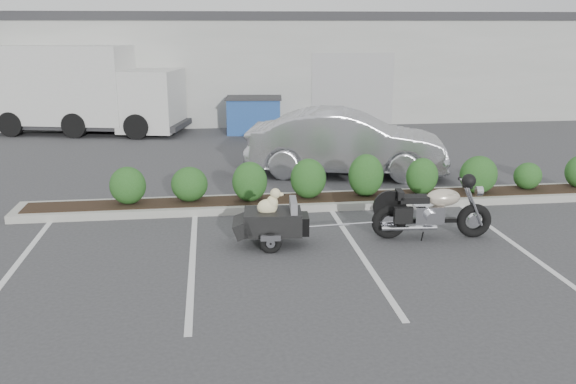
{
  "coord_description": "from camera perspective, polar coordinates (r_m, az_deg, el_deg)",
  "views": [
    {
      "loc": [
        -1.15,
        -9.64,
        3.62
      ],
      "look_at": [
        0.17,
        0.59,
        0.75
      ],
      "focal_mm": 38.0,
      "sensor_mm": 36.0,
      "label": 1
    }
  ],
  "objects": [
    {
      "name": "sedan",
      "position": [
        15.0,
        5.47,
        4.62
      ],
      "size": [
        5.08,
        2.82,
        1.59
      ],
      "primitive_type": "imported",
      "rotation": [
        0.0,
        0.0,
        1.32
      ],
      "color": "#AFAFB6",
      "rests_on": "ground"
    },
    {
      "name": "ground",
      "position": [
        10.37,
        -0.53,
        -4.89
      ],
      "size": [
        90.0,
        90.0,
        0.0
      ],
      "primitive_type": "plane",
      "color": "#38383A",
      "rests_on": "ground"
    },
    {
      "name": "motorcycle",
      "position": [
        10.79,
        13.34,
        -1.78
      ],
      "size": [
        2.11,
        0.72,
        1.21
      ],
      "rotation": [
        0.0,
        0.0,
        -0.08
      ],
      "color": "black",
      "rests_on": "ground"
    },
    {
      "name": "building",
      "position": [
        26.72,
        -5.0,
        12.03
      ],
      "size": [
        26.0,
        10.0,
        4.0
      ],
      "primitive_type": "cube",
      "color": "#9EA099",
      "rests_on": "ground"
    },
    {
      "name": "planter_kerb",
      "position": [
        12.55,
        2.81,
        -0.88
      ],
      "size": [
        12.0,
        1.0,
        0.15
      ],
      "primitive_type": "cube",
      "color": "#9E9E93",
      "rests_on": "ground"
    },
    {
      "name": "delivery_truck",
      "position": [
        21.73,
        -18.08,
        8.93
      ],
      "size": [
        6.65,
        3.49,
        2.9
      ],
      "rotation": [
        0.0,
        0.0,
        -0.24
      ],
      "color": "beige",
      "rests_on": "ground"
    },
    {
      "name": "dumpster",
      "position": [
        20.76,
        -3.2,
        7.22
      ],
      "size": [
        1.98,
        1.46,
        1.22
      ],
      "rotation": [
        0.0,
        0.0,
        -0.11
      ],
      "color": "navy",
      "rests_on": "ground"
    },
    {
      "name": "pet_trailer",
      "position": [
        10.21,
        -1.51,
        -2.72
      ],
      "size": [
        1.69,
        0.95,
        1.0
      ],
      "rotation": [
        0.0,
        0.0,
        -0.08
      ],
      "color": "black",
      "rests_on": "ground"
    }
  ]
}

